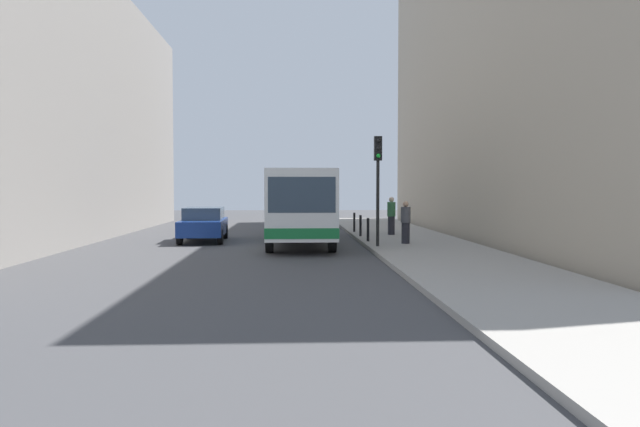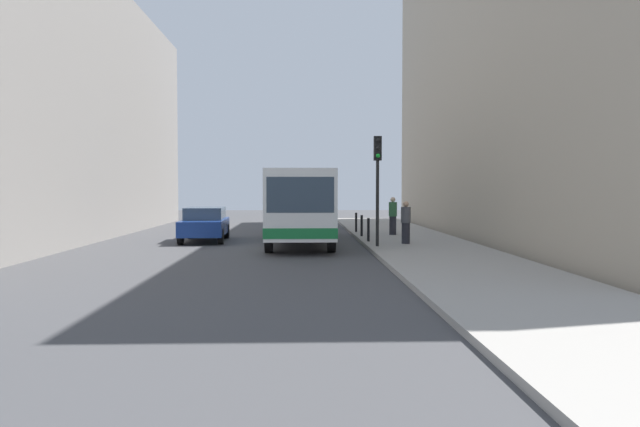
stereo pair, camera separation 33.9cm
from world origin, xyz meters
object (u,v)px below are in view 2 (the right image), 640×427
Objects in this scene: car_beside_bus at (205,223)px; traffic_light at (378,170)px; bollard_near at (368,230)px; bollard_far at (356,222)px; pedestrian_near_signal at (406,223)px; bollard_mid at (362,226)px; pedestrian_mid_sidewalk at (393,216)px; bus at (300,202)px; car_behind_bus at (301,215)px.

car_beside_bus is 8.41m from traffic_light.
bollard_near is at bearing 161.87° from car_beside_bus.
pedestrian_near_signal reaches higher than bollard_far.
bollard_far is (6.93, 3.46, -0.16)m from car_beside_bus.
bollard_mid is 1.75m from pedestrian_mid_sidewalk.
car_beside_bus reaches higher than bollard_near.
traffic_light is (2.90, -3.32, 1.28)m from bus.
traffic_light is at bearing 130.94° from bus.
pedestrian_mid_sidewalk is at bearing 75.54° from traffic_light.
pedestrian_mid_sidewalk is (1.53, 3.46, 0.41)m from bollard_near.
car_beside_bus is 8.59m from pedestrian_mid_sidewalk.
traffic_light reaches higher than car_beside_bus.
pedestrian_mid_sidewalk reaches higher than bollard_mid.
car_behind_bus is 2.56× the size of pedestrian_mid_sidewalk.
bus is at bearing -123.79° from bollard_far.
bollard_mid is at bearing 90.00° from bollard_near.
traffic_light is 2.60m from pedestrian_near_signal.
bollard_mid is 4.01m from pedestrian_near_signal.
bus reaches higher than car_behind_bus.
bollard_mid is 2.71m from bollard_far.
bollard_near and bollard_far have the same top height.
car_beside_bus is at bearing -153.48° from bollard_far.
bollard_far is (2.72, -5.24, -0.16)m from car_behind_bus.
pedestrian_near_signal is 0.94× the size of pedestrian_mid_sidewalk.
bollard_mid is at bearing -20.05° from pedestrian_mid_sidewalk.
traffic_light is at bearing -88.80° from bollard_mid.
pedestrian_near_signal is at bearing 150.91° from bus.
bollard_mid is at bearing 105.15° from car_behind_bus.
bollard_near is 1.74m from pedestrian_near_signal.
bollard_far is at bearing -155.77° from car_beside_bus.
bus is 4.30m from car_beside_bus.
car_beside_bus is at bearing 150.09° from traffic_light.
bollard_mid is (-0.10, 4.79, -2.38)m from traffic_light.
pedestrian_mid_sidewalk is (0.18, 4.51, 0.05)m from pedestrian_near_signal.
bus is at bearing 131.17° from traffic_light.
bus is 11.61× the size of bollard_near.
bollard_mid is 0.57× the size of pedestrian_near_signal.
bollard_far is 0.54× the size of pedestrian_mid_sidewalk.
bollard_far is 2.52m from pedestrian_mid_sidewalk.
car_behind_bus is at bearing 108.85° from bollard_mid.
traffic_light is 3.16m from bollard_near.
traffic_light is at bearing 29.42° from pedestrian_mid_sidewalk.
car_behind_bus reaches higher than bollard_far.
bus is 3.25m from bollard_near.
bus is 11.61× the size of bollard_far.
bus is 2.69× the size of traffic_light.
pedestrian_mid_sidewalk is (1.43, 5.54, -1.97)m from traffic_light.
bollard_near is at bearing -32.85° from pedestrian_near_signal.
pedestrian_near_signal reaches higher than car_beside_bus.
car_behind_bus is at bearing 102.46° from traffic_light.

